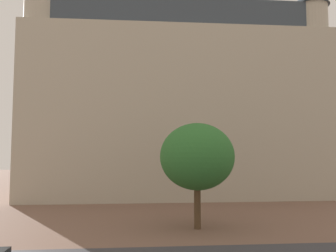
{
  "coord_description": "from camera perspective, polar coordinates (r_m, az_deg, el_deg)",
  "views": [
    {
      "loc": [
        -0.83,
        -1.42,
        4.13
      ],
      "look_at": [
        0.15,
        10.59,
        5.02
      ],
      "focal_mm": 34.73,
      "sensor_mm": 36.0,
      "label": 1
    }
  ],
  "objects": [
    {
      "name": "landmark_building",
      "position": [
        32.13,
        1.82,
        5.43
      ],
      "size": [
        26.67,
        12.21,
        32.19
      ],
      "color": "#B2A893",
      "rests_on": "ground_plane"
    },
    {
      "name": "tree_curb_far",
      "position": [
        17.46,
        5.12,
        -5.38
      ],
      "size": [
        3.97,
        3.97,
        5.58
      ],
      "color": "#4C3823",
      "rests_on": "ground_plane"
    }
  ]
}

